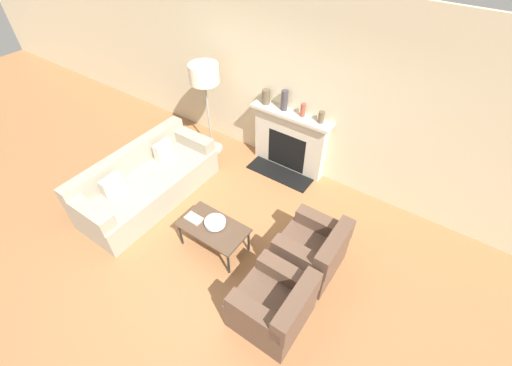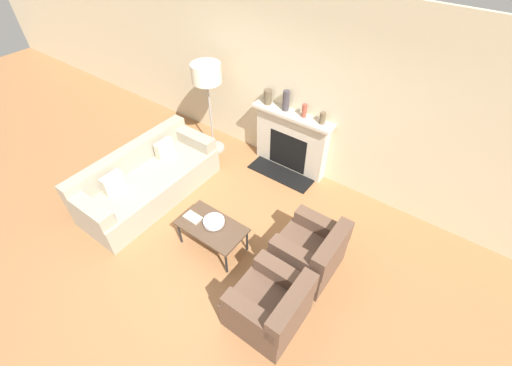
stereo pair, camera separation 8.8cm
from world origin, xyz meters
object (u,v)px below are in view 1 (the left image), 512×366
object	(u,v)px
mantel_vase_center_right	(303,110)
mantel_vase_right	(321,117)
armchair_near	(274,305)
book	(194,218)
couch	(147,182)
fireplace	(289,142)
mantel_vase_center_left	(284,100)
coffee_table	(213,228)
armchair_far	(311,251)
mantel_vase_left	(266,97)
floor_lamp	(205,79)
bowl	(215,222)

from	to	relation	value
mantel_vase_center_right	mantel_vase_right	xyz separation A→B (m)	(0.31, 0.00, -0.02)
armchair_near	book	size ratio (longest dim) A/B	3.16
couch	armchair_near	distance (m)	2.81
fireplace	mantel_vase_center_left	size ratio (longest dim) A/B	4.21
couch	mantel_vase_center_left	bearing A→B (deg)	-33.66
fireplace	mantel_vase_center_right	bearing A→B (deg)	4.68
coffee_table	mantel_vase_right	distance (m)	2.29
armchair_far	coffee_table	distance (m)	1.32
coffee_table	mantel_vase_left	xyz separation A→B (m)	(-0.57, 2.11, 0.81)
armchair_far	mantel_vase_left	xyz separation A→B (m)	(-1.80, 1.63, 0.89)
couch	coffee_table	bearing A→B (deg)	-96.88
couch	mantel_vase_right	bearing A→B (deg)	-45.05
coffee_table	mantel_vase_right	bearing A→B (deg)	78.65
book	floor_lamp	xyz separation A→B (m)	(-1.20, 1.76, 0.96)
mantel_vase_left	mantel_vase_center_left	distance (m)	0.35
bowl	floor_lamp	size ratio (longest dim) A/B	0.17
fireplace	mantel_vase_left	world-z (taller)	mantel_vase_left
bowl	mantel_vase_left	size ratio (longest dim) A/B	1.19
mantel_vase_center_right	armchair_near	bearing A→B (deg)	-66.10
armchair_far	mantel_vase_left	world-z (taller)	mantel_vase_left
floor_lamp	book	bearing A→B (deg)	-55.61
mantel_vase_center_left	mantel_vase_left	bearing A→B (deg)	180.00
floor_lamp	mantel_vase_right	distance (m)	1.98
fireplace	mantel_vase_center_left	bearing A→B (deg)	174.43
couch	mantel_vase_center_right	distance (m)	2.67
bowl	armchair_far	bearing A→B (deg)	19.50
mantel_vase_right	book	bearing A→B (deg)	-108.46
coffee_table	bowl	bearing A→B (deg)	83.69
armchair_near	mantel_vase_center_left	xyz separation A→B (m)	(-1.46, 2.53, 0.94)
armchair_near	mantel_vase_left	world-z (taller)	mantel_vase_left
mantel_vase_center_left	mantel_vase_center_right	distance (m)	0.34
bowl	mantel_vase_center_right	world-z (taller)	mantel_vase_center_right
coffee_table	mantel_vase_center_right	distance (m)	2.26
bowl	floor_lamp	bearing A→B (deg)	132.06
floor_lamp	mantel_vase_center_left	xyz separation A→B (m)	(1.28, 0.40, -0.15)
armchair_far	mantel_vase_right	size ratio (longest dim) A/B	4.33
armchair_near	armchair_far	xyz separation A→B (m)	(0.00, 0.90, 0.00)
armchair_far	mantel_vase_left	bearing A→B (deg)	-132.21
armchair_near	mantel_vase_left	size ratio (longest dim) A/B	3.28
mantel_vase_center_left	fireplace	bearing A→B (deg)	-5.57
armchair_near	floor_lamp	world-z (taller)	floor_lamp
floor_lamp	mantel_vase_right	xyz separation A→B (m)	(1.92, 0.40, -0.23)
armchair_near	fireplace	bearing A→B (deg)	-152.62
floor_lamp	armchair_far	bearing A→B (deg)	-24.30
coffee_table	mantel_vase_right	world-z (taller)	mantel_vase_right
floor_lamp	mantel_vase_right	bearing A→B (deg)	11.73
couch	mantel_vase_right	xyz separation A→B (m)	(1.93, 1.93, 0.87)
mantel_vase_left	armchair_far	bearing A→B (deg)	-42.21
bowl	mantel_vase_left	distance (m)	2.27
mantel_vase_center_left	mantel_vase_right	distance (m)	0.65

